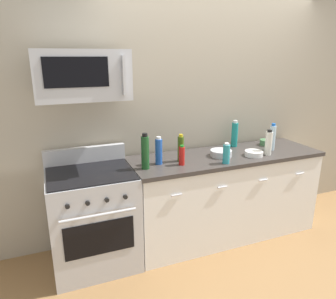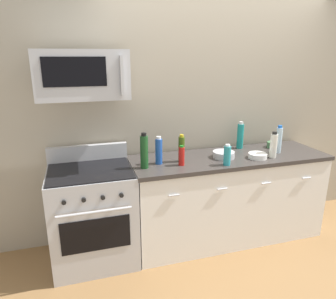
# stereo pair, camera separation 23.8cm
# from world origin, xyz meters

# --- Properties ---
(ground_plane) EXTENTS (6.15, 6.15, 0.00)m
(ground_plane) POSITION_xyz_m (0.00, 0.00, 0.00)
(ground_plane) COLOR olive
(back_wall) EXTENTS (5.12, 0.10, 2.70)m
(back_wall) POSITION_xyz_m (0.00, 0.41, 1.35)
(back_wall) COLOR #9E937F
(back_wall) RESTS_ON ground_plane
(counter_unit) EXTENTS (2.03, 0.66, 0.92)m
(counter_unit) POSITION_xyz_m (0.00, -0.00, 0.46)
(counter_unit) COLOR white
(counter_unit) RESTS_ON ground_plane
(range_oven) EXTENTS (0.76, 0.69, 1.07)m
(range_oven) POSITION_xyz_m (-1.39, 0.00, 0.47)
(range_oven) COLOR #B7BABF
(range_oven) RESTS_ON ground_plane
(microwave) EXTENTS (0.74, 0.44, 0.40)m
(microwave) POSITION_xyz_m (-1.39, 0.05, 1.75)
(microwave) COLOR #B7BABF
(bottle_wine_green) EXTENTS (0.07, 0.07, 0.33)m
(bottle_wine_green) POSITION_xyz_m (-0.91, -0.09, 1.08)
(bottle_wine_green) COLOR #19471E
(bottle_wine_green) RESTS_ON countertop_slab
(bottle_soda_blue) EXTENTS (0.07, 0.07, 0.27)m
(bottle_soda_blue) POSITION_xyz_m (-0.75, -0.02, 1.05)
(bottle_soda_blue) COLOR #1E4CA5
(bottle_soda_blue) RESTS_ON countertop_slab
(bottle_hot_sauce_red) EXTENTS (0.06, 0.06, 0.19)m
(bottle_hot_sauce_red) POSITION_xyz_m (-0.56, -0.12, 1.01)
(bottle_hot_sauce_red) COLOR #B21914
(bottle_hot_sauce_red) RESTS_ON countertop_slab
(bottle_sparkling_teal) EXTENTS (0.07, 0.07, 0.30)m
(bottle_sparkling_teal) POSITION_xyz_m (0.24, 0.23, 1.06)
(bottle_sparkling_teal) COLOR #197F7A
(bottle_sparkling_teal) RESTS_ON countertop_slab
(bottle_water_clear) EXTENTS (0.06, 0.06, 0.29)m
(bottle_water_clear) POSITION_xyz_m (0.54, -0.04, 1.06)
(bottle_water_clear) COLOR silver
(bottle_water_clear) RESTS_ON countertop_slab
(bottle_vinegar_white) EXTENTS (0.07, 0.07, 0.26)m
(bottle_vinegar_white) POSITION_xyz_m (0.39, -0.16, 1.05)
(bottle_vinegar_white) COLOR silver
(bottle_vinegar_white) RESTS_ON countertop_slab
(bottle_olive_oil) EXTENTS (0.06, 0.06, 0.27)m
(bottle_olive_oil) POSITION_xyz_m (-0.53, -0.02, 1.05)
(bottle_olive_oil) COLOR #385114
(bottle_olive_oil) RESTS_ON countertop_slab
(bottle_dish_soap) EXTENTS (0.07, 0.07, 0.20)m
(bottle_dish_soap) POSITION_xyz_m (-0.16, -0.24, 1.02)
(bottle_dish_soap) COLOR teal
(bottle_dish_soap) RESTS_ON countertop_slab
(bowl_green_glaze) EXTENTS (0.14, 0.14, 0.06)m
(bowl_green_glaze) POSITION_xyz_m (0.61, 0.14, 0.95)
(bowl_green_glaze) COLOR #477A4C
(bowl_green_glaze) RESTS_ON countertop_slab
(bowl_steel_prep) EXTENTS (0.22, 0.22, 0.06)m
(bowl_steel_prep) POSITION_xyz_m (-0.08, -0.03, 0.95)
(bowl_steel_prep) COLOR #B2B5BA
(bowl_steel_prep) RESTS_ON countertop_slab
(bowl_white_ceramic) EXTENTS (0.18, 0.18, 0.05)m
(bowl_white_ceramic) POSITION_xyz_m (0.23, -0.14, 0.95)
(bowl_white_ceramic) COLOR white
(bowl_white_ceramic) RESTS_ON countertop_slab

